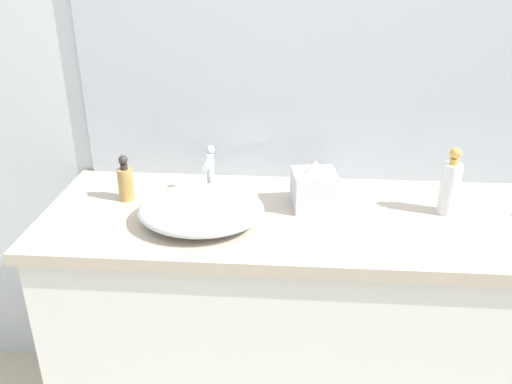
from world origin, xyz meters
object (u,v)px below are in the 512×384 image
at_px(soap_dispenser, 450,186).
at_px(tissue_box, 314,187).
at_px(sink_basin, 201,209).
at_px(lotion_bottle, 126,181).

distance_m(soap_dispenser, tissue_box, 0.41).
relative_size(soap_dispenser, tissue_box, 1.38).
relative_size(sink_basin, tissue_box, 2.42).
height_order(soap_dispenser, tissue_box, soap_dispenser).
distance_m(lotion_bottle, tissue_box, 0.60).
distance_m(sink_basin, soap_dispenser, 0.75).
xyz_separation_m(sink_basin, soap_dispenser, (0.74, 0.11, 0.05)).
height_order(sink_basin, soap_dispenser, soap_dispenser).
bearing_deg(tissue_box, sink_basin, -158.76).
bearing_deg(soap_dispenser, lotion_bottle, 178.80).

